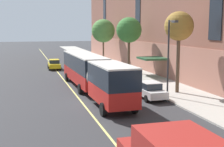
{
  "coord_description": "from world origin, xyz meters",
  "views": [
    {
      "loc": [
        -5.56,
        -25.69,
        6.4
      ],
      "look_at": [
        3.08,
        4.67,
        1.8
      ],
      "focal_mm": 50.0,
      "sensor_mm": 36.0,
      "label": 1
    }
  ],
  "objects_px": {
    "parked_car_green_4": "(103,68)",
    "taxi_cab": "(54,64)",
    "city_bus": "(92,72)",
    "street_tree_mid_block": "(179,27)",
    "street_lamp": "(170,50)",
    "fire_hydrant": "(103,64)",
    "street_tree_far_downtown": "(103,31)",
    "parked_car_navy_0": "(84,58)",
    "street_tree_far_uptown": "(129,30)",
    "parked_car_white_2": "(149,90)"
  },
  "relations": [
    {
      "from": "street_tree_mid_block",
      "to": "fire_hydrant",
      "type": "xyz_separation_m",
      "value": [
        -1.85,
        22.17,
        -6.0
      ]
    },
    {
      "from": "parked_car_green_4",
      "to": "street_tree_far_downtown",
      "type": "distance_m",
      "value": 14.92
    },
    {
      "from": "city_bus",
      "to": "taxi_cab",
      "type": "xyz_separation_m",
      "value": [
        -1.86,
        19.46,
        -1.31
      ]
    },
    {
      "from": "parked_car_white_2",
      "to": "fire_hydrant",
      "type": "height_order",
      "value": "parked_car_white_2"
    },
    {
      "from": "taxi_cab",
      "to": "fire_hydrant",
      "type": "xyz_separation_m",
      "value": [
        8.0,
        0.09,
        -0.29
      ]
    },
    {
      "from": "parked_car_navy_0",
      "to": "street_tree_mid_block",
      "type": "distance_m",
      "value": 31.44
    },
    {
      "from": "parked_car_green_4",
      "to": "taxi_cab",
      "type": "height_order",
      "value": "same"
    },
    {
      "from": "parked_car_green_4",
      "to": "street_lamp",
      "type": "bearing_deg",
      "value": -84.13
    },
    {
      "from": "parked_car_navy_0",
      "to": "street_tree_far_downtown",
      "type": "bearing_deg",
      "value": -21.2
    },
    {
      "from": "city_bus",
      "to": "parked_car_white_2",
      "type": "xyz_separation_m",
      "value": [
        4.53,
        -3.77,
        -1.31
      ]
    },
    {
      "from": "street_lamp",
      "to": "parked_car_white_2",
      "type": "bearing_deg",
      "value": 163.2
    },
    {
      "from": "city_bus",
      "to": "parked_car_green_4",
      "type": "bearing_deg",
      "value": 71.33
    },
    {
      "from": "street_tree_far_downtown",
      "to": "city_bus",
      "type": "bearing_deg",
      "value": -106.64
    },
    {
      "from": "parked_car_navy_0",
      "to": "parked_car_green_4",
      "type": "distance_m",
      "value": 14.92
    },
    {
      "from": "taxi_cab",
      "to": "street_tree_far_uptown",
      "type": "relative_size",
      "value": 0.58
    },
    {
      "from": "street_tree_far_downtown",
      "to": "fire_hydrant",
      "type": "height_order",
      "value": "street_tree_far_downtown"
    },
    {
      "from": "city_bus",
      "to": "parked_car_navy_0",
      "type": "bearing_deg",
      "value": 80.9
    },
    {
      "from": "parked_car_navy_0",
      "to": "street_tree_mid_block",
      "type": "height_order",
      "value": "street_tree_mid_block"
    },
    {
      "from": "parked_car_navy_0",
      "to": "street_tree_far_downtown",
      "type": "relative_size",
      "value": 0.55
    },
    {
      "from": "city_bus",
      "to": "parked_car_green_4",
      "type": "relative_size",
      "value": 4.35
    },
    {
      "from": "parked_car_white_2",
      "to": "street_tree_far_downtown",
      "type": "height_order",
      "value": "street_tree_far_downtown"
    },
    {
      "from": "city_bus",
      "to": "fire_hydrant",
      "type": "relative_size",
      "value": 26.85
    },
    {
      "from": "city_bus",
      "to": "street_tree_mid_block",
      "type": "bearing_deg",
      "value": -18.17
    },
    {
      "from": "street_tree_mid_block",
      "to": "street_tree_far_uptown",
      "type": "xyz_separation_m",
      "value": [
        0.0,
        14.68,
        -0.39
      ]
    },
    {
      "from": "street_tree_far_downtown",
      "to": "taxi_cab",
      "type": "bearing_deg",
      "value": -143.52
    },
    {
      "from": "street_tree_mid_block",
      "to": "fire_hydrant",
      "type": "relative_size",
      "value": 10.91
    },
    {
      "from": "street_tree_far_downtown",
      "to": "street_lamp",
      "type": "distance_m",
      "value": 31.11
    },
    {
      "from": "parked_car_navy_0",
      "to": "street_tree_far_uptown",
      "type": "relative_size",
      "value": 0.56
    },
    {
      "from": "street_tree_far_uptown",
      "to": "parked_car_green_4",
      "type": "bearing_deg",
      "value": 162.54
    },
    {
      "from": "city_bus",
      "to": "street_lamp",
      "type": "height_order",
      "value": "street_lamp"
    },
    {
      "from": "parked_car_green_4",
      "to": "taxi_cab",
      "type": "relative_size",
      "value": 0.99
    },
    {
      "from": "fire_hydrant",
      "to": "street_tree_far_uptown",
      "type": "bearing_deg",
      "value": -76.15
    },
    {
      "from": "taxi_cab",
      "to": "street_tree_far_downtown",
      "type": "distance_m",
      "value": 13.27
    },
    {
      "from": "parked_car_white_2",
      "to": "parked_car_green_4",
      "type": "relative_size",
      "value": 1.06
    },
    {
      "from": "city_bus",
      "to": "parked_car_white_2",
      "type": "relative_size",
      "value": 4.09
    },
    {
      "from": "city_bus",
      "to": "street_lamp",
      "type": "xyz_separation_m",
      "value": [
        6.25,
        -4.28,
        2.32
      ]
    },
    {
      "from": "street_tree_mid_block",
      "to": "parked_car_white_2",
      "type": "bearing_deg",
      "value": -161.75
    },
    {
      "from": "taxi_cab",
      "to": "street_lamp",
      "type": "height_order",
      "value": "street_lamp"
    },
    {
      "from": "street_tree_mid_block",
      "to": "street_lamp",
      "type": "height_order",
      "value": "street_tree_mid_block"
    },
    {
      "from": "street_tree_mid_block",
      "to": "taxi_cab",
      "type": "bearing_deg",
      "value": 114.04
    },
    {
      "from": "parked_car_white_2",
      "to": "street_lamp",
      "type": "distance_m",
      "value": 4.05
    },
    {
      "from": "parked_car_navy_0",
      "to": "street_lamp",
      "type": "height_order",
      "value": "street_lamp"
    },
    {
      "from": "taxi_cab",
      "to": "street_tree_far_downtown",
      "type": "bearing_deg",
      "value": 36.48
    },
    {
      "from": "street_tree_far_downtown",
      "to": "street_lamp",
      "type": "height_order",
      "value": "street_tree_far_downtown"
    },
    {
      "from": "street_tree_mid_block",
      "to": "street_lamp",
      "type": "distance_m",
      "value": 3.18
    },
    {
      "from": "street_tree_mid_block",
      "to": "street_tree_far_downtown",
      "type": "distance_m",
      "value": 29.37
    },
    {
      "from": "parked_car_navy_0",
      "to": "city_bus",
      "type": "bearing_deg",
      "value": -99.1
    },
    {
      "from": "street_tree_far_downtown",
      "to": "street_lamp",
      "type": "relative_size",
      "value": 1.13
    },
    {
      "from": "street_tree_far_uptown",
      "to": "parked_car_navy_0",
      "type": "bearing_deg",
      "value": 102.29
    },
    {
      "from": "parked_car_green_4",
      "to": "street_lamp",
      "type": "xyz_separation_m",
      "value": [
        1.8,
        -17.46,
        3.63
      ]
    }
  ]
}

